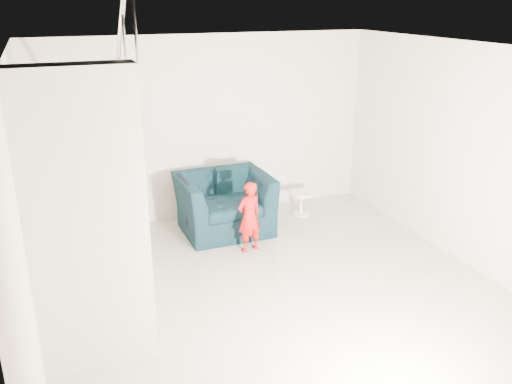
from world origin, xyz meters
The scene contains 13 objects.
floor centered at (0.00, 0.00, 0.00)m, with size 5.50×5.50×0.00m, color gray.
ceiling centered at (0.00, 0.00, 2.70)m, with size 5.50×5.50×0.00m, color silver.
back_wall centered at (0.00, 2.75, 1.35)m, with size 5.00×5.00×0.00m, color #C0AF9D.
front_wall centered at (0.00, -2.75, 1.35)m, with size 5.00×5.00×0.00m, color #C0AF9D.
left_wall centered at (-2.50, 0.00, 1.35)m, with size 5.50×5.50×0.00m, color #C0AF9D.
right_wall centered at (2.50, 0.00, 1.35)m, with size 5.50×5.50×0.00m, color #C0AF9D.
armchair centered at (0.00, 2.06, 0.41)m, with size 1.26×1.10×0.82m, color black.
toddler centered at (0.10, 1.30, 0.48)m, with size 0.35×0.23×0.96m, color #A5050F.
side_table centered at (1.27, 2.16, 0.25)m, with size 0.37×0.37×0.37m.
staircase centered at (-2.00, 0.55, 0.95)m, with size 1.02×3.03×3.62m.
cushion centered at (0.19, 2.30, 0.65)m, with size 0.47×0.13×0.45m, color black.
throw centered at (-0.56, 2.13, 0.52)m, with size 0.05×0.55×0.61m, color black.
phone centered at (0.18, 1.27, 0.83)m, with size 0.02×0.05×0.10m, color black.
Camera 1 is at (-2.21, -4.80, 3.19)m, focal length 38.00 mm.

